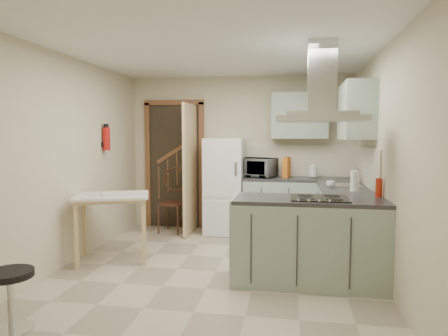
% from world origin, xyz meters
% --- Properties ---
extents(floor, '(4.20, 4.20, 0.00)m').
position_xyz_m(floor, '(0.00, 0.00, 0.00)').
color(floor, '#B8A88F').
rests_on(floor, ground).
extents(ceiling, '(4.20, 4.20, 0.00)m').
position_xyz_m(ceiling, '(0.00, 0.00, 2.50)').
color(ceiling, silver).
rests_on(ceiling, back_wall).
extents(back_wall, '(3.60, 0.00, 3.60)m').
position_xyz_m(back_wall, '(0.00, 2.10, 1.25)').
color(back_wall, beige).
rests_on(back_wall, floor).
extents(left_wall, '(0.00, 4.20, 4.20)m').
position_xyz_m(left_wall, '(-1.80, 0.00, 1.25)').
color(left_wall, beige).
rests_on(left_wall, floor).
extents(right_wall, '(0.00, 4.20, 4.20)m').
position_xyz_m(right_wall, '(1.80, 0.00, 1.25)').
color(right_wall, beige).
rests_on(right_wall, floor).
extents(doorway, '(1.10, 0.12, 2.10)m').
position_xyz_m(doorway, '(-1.10, 2.07, 1.05)').
color(doorway, brown).
rests_on(doorway, floor).
extents(fridge, '(0.60, 0.60, 1.50)m').
position_xyz_m(fridge, '(-0.20, 1.80, 0.75)').
color(fridge, white).
rests_on(fridge, floor).
extents(counter_back, '(1.08, 0.60, 0.90)m').
position_xyz_m(counter_back, '(0.66, 1.80, 0.45)').
color(counter_back, '#9EB2A0').
rests_on(counter_back, floor).
extents(counter_right, '(0.60, 1.95, 0.90)m').
position_xyz_m(counter_right, '(1.50, 1.12, 0.45)').
color(counter_right, '#9EB2A0').
rests_on(counter_right, floor).
extents(splashback, '(1.68, 0.02, 0.50)m').
position_xyz_m(splashback, '(0.96, 2.09, 1.15)').
color(splashback, beige).
rests_on(splashback, counter_back).
extents(wall_cabinet_back, '(0.85, 0.35, 0.70)m').
position_xyz_m(wall_cabinet_back, '(0.95, 1.93, 1.85)').
color(wall_cabinet_back, '#9EB2A0').
rests_on(wall_cabinet_back, back_wall).
extents(wall_cabinet_right, '(0.35, 0.90, 0.70)m').
position_xyz_m(wall_cabinet_right, '(1.62, 0.85, 1.85)').
color(wall_cabinet_right, '#9EB2A0').
rests_on(wall_cabinet_right, right_wall).
extents(peninsula, '(1.55, 0.65, 0.90)m').
position_xyz_m(peninsula, '(1.02, -0.18, 0.45)').
color(peninsula, '#9EB2A0').
rests_on(peninsula, floor).
extents(hob, '(0.58, 0.50, 0.01)m').
position_xyz_m(hob, '(1.12, -0.18, 0.91)').
color(hob, black).
rests_on(hob, peninsula).
extents(extractor_hood, '(0.90, 0.55, 0.10)m').
position_xyz_m(extractor_hood, '(1.12, -0.18, 1.72)').
color(extractor_hood, silver).
rests_on(extractor_hood, ceiling).
extents(sink, '(0.45, 0.40, 0.01)m').
position_xyz_m(sink, '(1.50, 0.95, 0.91)').
color(sink, silver).
rests_on(sink, counter_right).
extents(fire_extinguisher, '(0.10, 0.10, 0.32)m').
position_xyz_m(fire_extinguisher, '(-1.74, 0.90, 1.50)').
color(fire_extinguisher, '#B2140F').
rests_on(fire_extinguisher, left_wall).
extents(drop_leaf_table, '(1.06, 0.93, 0.83)m').
position_xyz_m(drop_leaf_table, '(-1.34, 0.18, 0.41)').
color(drop_leaf_table, '#D5A783').
rests_on(drop_leaf_table, floor).
extents(bentwood_chair, '(0.47, 0.47, 0.93)m').
position_xyz_m(bentwood_chair, '(-1.03, 1.69, 0.47)').
color(bentwood_chair, '#442D16').
rests_on(bentwood_chair, floor).
extents(stool, '(0.45, 0.45, 0.49)m').
position_xyz_m(stool, '(-1.36, -1.63, 0.24)').
color(stool, black).
rests_on(stool, floor).
extents(microwave, '(0.64, 0.55, 0.30)m').
position_xyz_m(microwave, '(0.32, 1.85, 1.05)').
color(microwave, black).
rests_on(microwave, counter_back).
extents(kettle, '(0.16, 0.16, 0.20)m').
position_xyz_m(kettle, '(1.16, 1.86, 1.00)').
color(kettle, silver).
rests_on(kettle, counter_back).
extents(cereal_box, '(0.13, 0.22, 0.31)m').
position_xyz_m(cereal_box, '(0.76, 1.87, 1.06)').
color(cereal_box, orange).
rests_on(cereal_box, counter_back).
extents(soap_bottle, '(0.09, 0.09, 0.18)m').
position_xyz_m(soap_bottle, '(1.69, 1.18, 0.99)').
color(soap_bottle, '#B3B3C0').
rests_on(soap_bottle, counter_right).
extents(paper_towel, '(0.12, 0.12, 0.25)m').
position_xyz_m(paper_towel, '(1.56, 0.41, 1.03)').
color(paper_towel, white).
rests_on(paper_towel, counter_right).
extents(cup, '(0.11, 0.11, 0.08)m').
position_xyz_m(cup, '(1.33, 0.74, 0.94)').
color(cup, silver).
rests_on(cup, counter_right).
extents(red_bottle, '(0.08, 0.08, 0.20)m').
position_xyz_m(red_bottle, '(1.75, 0.02, 1.00)').
color(red_bottle, red).
rests_on(red_bottle, peninsula).
extents(book, '(0.28, 0.30, 0.11)m').
position_xyz_m(book, '(-1.44, 0.10, 0.88)').
color(book, '#A23638').
rests_on(book, drop_leaf_table).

